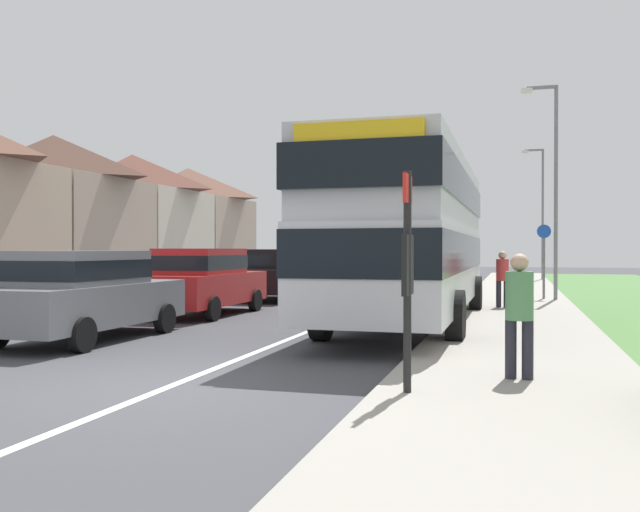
{
  "coord_description": "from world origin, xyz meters",
  "views": [
    {
      "loc": [
        4.16,
        -7.61,
        1.73
      ],
      "look_at": [
        0.76,
        4.23,
        1.6
      ],
      "focal_mm": 38.24,
      "sensor_mm": 36.0,
      "label": 1
    }
  ],
  "objects_px": {
    "bus_stop_sign": "(408,266)",
    "street_lamp_mid": "(552,177)",
    "parked_car_grey": "(84,291)",
    "pedestrian_walking_away": "(502,276)",
    "parked_car_red": "(203,279)",
    "cycle_route_sign": "(544,258)",
    "pedestrian_at_stop": "(519,310)",
    "parked_car_black": "(274,272)",
    "double_decker_bus": "(411,231)",
    "street_lamp_far": "(541,205)"
  },
  "relations": [
    {
      "from": "bus_stop_sign",
      "to": "street_lamp_mid",
      "type": "xyz_separation_m",
      "value": [
        2.29,
        15.32,
        2.47
      ]
    },
    {
      "from": "parked_car_grey",
      "to": "bus_stop_sign",
      "type": "xyz_separation_m",
      "value": [
        6.63,
        -3.46,
        0.61
      ]
    },
    {
      "from": "pedestrian_walking_away",
      "to": "bus_stop_sign",
      "type": "distance_m",
      "value": 11.82
    },
    {
      "from": "parked_car_red",
      "to": "bus_stop_sign",
      "type": "bearing_deg",
      "value": -52.22
    },
    {
      "from": "street_lamp_mid",
      "to": "cycle_route_sign",
      "type": "bearing_deg",
      "value": 127.92
    },
    {
      "from": "parked_car_grey",
      "to": "pedestrian_at_stop",
      "type": "bearing_deg",
      "value": -16.43
    },
    {
      "from": "parked_car_red",
      "to": "cycle_route_sign",
      "type": "xyz_separation_m",
      "value": [
        8.7,
        7.04,
        0.48
      ]
    },
    {
      "from": "parked_car_black",
      "to": "pedestrian_walking_away",
      "type": "distance_m",
      "value": 7.76
    },
    {
      "from": "parked_car_grey",
      "to": "parked_car_red",
      "type": "relative_size",
      "value": 1.0
    },
    {
      "from": "double_decker_bus",
      "to": "parked_car_red",
      "type": "xyz_separation_m",
      "value": [
        -5.54,
        0.87,
        -1.19
      ]
    },
    {
      "from": "double_decker_bus",
      "to": "parked_car_grey",
      "type": "relative_size",
      "value": 2.43
    },
    {
      "from": "double_decker_bus",
      "to": "parked_car_black",
      "type": "distance_m",
      "value": 8.41
    },
    {
      "from": "street_lamp_far",
      "to": "bus_stop_sign",
      "type": "bearing_deg",
      "value": -94.57
    },
    {
      "from": "cycle_route_sign",
      "to": "parked_car_black",
      "type": "bearing_deg",
      "value": -169.02
    },
    {
      "from": "pedestrian_walking_away",
      "to": "street_lamp_far",
      "type": "distance_m",
      "value": 19.06
    },
    {
      "from": "parked_car_black",
      "to": "bus_stop_sign",
      "type": "bearing_deg",
      "value": -64.56
    },
    {
      "from": "cycle_route_sign",
      "to": "street_lamp_far",
      "type": "height_order",
      "value": "street_lamp_far"
    },
    {
      "from": "parked_car_grey",
      "to": "bus_stop_sign",
      "type": "height_order",
      "value": "bus_stop_sign"
    },
    {
      "from": "double_decker_bus",
      "to": "parked_car_grey",
      "type": "height_order",
      "value": "double_decker_bus"
    },
    {
      "from": "parked_car_red",
      "to": "street_lamp_far",
      "type": "bearing_deg",
      "value": 67.49
    },
    {
      "from": "parked_car_black",
      "to": "parked_car_red",
      "type": "bearing_deg",
      "value": -90.22
    },
    {
      "from": "cycle_route_sign",
      "to": "street_lamp_far",
      "type": "bearing_deg",
      "value": 88.5
    },
    {
      "from": "pedestrian_at_stop",
      "to": "street_lamp_mid",
      "type": "distance_m",
      "value": 14.53
    },
    {
      "from": "parked_car_red",
      "to": "bus_stop_sign",
      "type": "relative_size",
      "value": 1.73
    },
    {
      "from": "pedestrian_walking_away",
      "to": "street_lamp_mid",
      "type": "height_order",
      "value": "street_lamp_mid"
    },
    {
      "from": "bus_stop_sign",
      "to": "pedestrian_walking_away",
      "type": "bearing_deg",
      "value": 86.02
    },
    {
      "from": "parked_car_grey",
      "to": "parked_car_black",
      "type": "relative_size",
      "value": 1.11
    },
    {
      "from": "parked_car_grey",
      "to": "street_lamp_far",
      "type": "bearing_deg",
      "value": 71.47
    },
    {
      "from": "cycle_route_sign",
      "to": "parked_car_grey",
      "type": "bearing_deg",
      "value": -125.52
    },
    {
      "from": "parked_car_red",
      "to": "pedestrian_at_stop",
      "type": "relative_size",
      "value": 2.69
    },
    {
      "from": "pedestrian_at_stop",
      "to": "bus_stop_sign",
      "type": "xyz_separation_m",
      "value": [
        -1.21,
        -1.15,
        0.56
      ]
    },
    {
      "from": "pedestrian_at_stop",
      "to": "parked_car_red",
      "type": "bearing_deg",
      "value": 136.61
    },
    {
      "from": "double_decker_bus",
      "to": "street_lamp_far",
      "type": "relative_size",
      "value": 1.54
    },
    {
      "from": "cycle_route_sign",
      "to": "street_lamp_far",
      "type": "xyz_separation_m",
      "value": [
        0.39,
        14.9,
        2.64
      ]
    },
    {
      "from": "pedestrian_at_stop",
      "to": "cycle_route_sign",
      "type": "xyz_separation_m",
      "value": [
        0.84,
        14.47,
        0.45
      ]
    },
    {
      "from": "pedestrian_at_stop",
      "to": "street_lamp_mid",
      "type": "bearing_deg",
      "value": 85.66
    },
    {
      "from": "street_lamp_mid",
      "to": "street_lamp_far",
      "type": "bearing_deg",
      "value": 89.41
    },
    {
      "from": "parked_car_grey",
      "to": "bus_stop_sign",
      "type": "relative_size",
      "value": 1.73
    },
    {
      "from": "double_decker_bus",
      "to": "cycle_route_sign",
      "type": "relative_size",
      "value": 4.32
    },
    {
      "from": "cycle_route_sign",
      "to": "street_lamp_far",
      "type": "distance_m",
      "value": 15.13
    },
    {
      "from": "parked_car_black",
      "to": "bus_stop_sign",
      "type": "relative_size",
      "value": 1.55
    },
    {
      "from": "parked_car_red",
      "to": "parked_car_black",
      "type": "xyz_separation_m",
      "value": [
        0.02,
        5.36,
        -0.01
      ]
    },
    {
      "from": "pedestrian_at_stop",
      "to": "cycle_route_sign",
      "type": "bearing_deg",
      "value": 86.68
    },
    {
      "from": "pedestrian_at_stop",
      "to": "pedestrian_walking_away",
      "type": "bearing_deg",
      "value": 92.1
    },
    {
      "from": "bus_stop_sign",
      "to": "double_decker_bus",
      "type": "bearing_deg",
      "value": 98.18
    },
    {
      "from": "parked_car_grey",
      "to": "cycle_route_sign",
      "type": "relative_size",
      "value": 1.78
    },
    {
      "from": "bus_stop_sign",
      "to": "street_lamp_mid",
      "type": "height_order",
      "value": "street_lamp_mid"
    },
    {
      "from": "bus_stop_sign",
      "to": "pedestrian_at_stop",
      "type": "bearing_deg",
      "value": 43.51
    },
    {
      "from": "street_lamp_far",
      "to": "parked_car_grey",
      "type": "bearing_deg",
      "value": -108.53
    },
    {
      "from": "parked_car_grey",
      "to": "pedestrian_at_stop",
      "type": "xyz_separation_m",
      "value": [
        7.84,
        -2.31,
        0.05
      ]
    }
  ]
}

